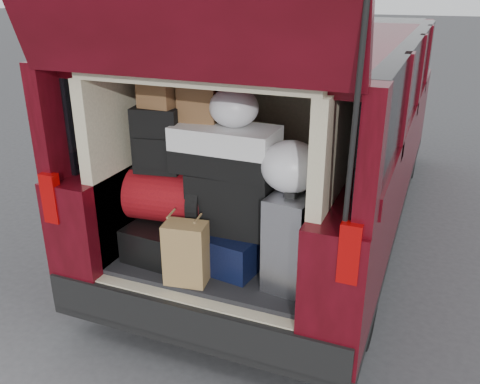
# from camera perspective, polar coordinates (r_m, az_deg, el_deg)

# --- Properties ---
(ground) EXTENTS (80.00, 80.00, 0.00)m
(ground) POSITION_cam_1_polar(r_m,az_deg,el_deg) (3.45, -2.91, -16.60)
(ground) COLOR #39393C
(ground) RESTS_ON ground
(minivan) EXTENTS (1.90, 5.35, 2.77)m
(minivan) POSITION_cam_1_polar(r_m,az_deg,el_deg) (4.60, 6.66, 6.36)
(minivan) COLOR black
(minivan) RESTS_ON ground
(load_floor) EXTENTS (1.24, 1.05, 0.55)m
(load_floor) POSITION_cam_1_polar(r_m,az_deg,el_deg) (3.49, -1.08, -10.47)
(load_floor) COLOR black
(load_floor) RESTS_ON ground
(black_hardshell) EXTENTS (0.43, 0.57, 0.22)m
(black_hardshell) POSITION_cam_1_polar(r_m,az_deg,el_deg) (3.32, -7.92, -4.86)
(black_hardshell) COLOR black
(black_hardshell) RESTS_ON load_floor
(navy_hardshell) EXTENTS (0.50, 0.58, 0.23)m
(navy_hardshell) POSITION_cam_1_polar(r_m,az_deg,el_deg) (3.19, -0.71, -5.70)
(navy_hardshell) COLOR black
(navy_hardshell) RESTS_ON load_floor
(silver_roller) EXTENTS (0.28, 0.40, 0.56)m
(silver_roller) POSITION_cam_1_polar(r_m,az_deg,el_deg) (2.90, 6.01, -5.23)
(silver_roller) COLOR silver
(silver_roller) RESTS_ON load_floor
(kraft_bag) EXTENTS (0.26, 0.19, 0.37)m
(kraft_bag) POSITION_cam_1_polar(r_m,az_deg,el_deg) (2.94, -6.08, -6.86)
(kraft_bag) COLOR olive
(kraft_bag) RESTS_ON load_floor
(red_duffel) EXTENTS (0.53, 0.38, 0.33)m
(red_duffel) POSITION_cam_1_polar(r_m,az_deg,el_deg) (3.21, -7.90, -0.47)
(red_duffel) COLOR maroon
(red_duffel) RESTS_ON black_hardshell
(black_soft_case) EXTENTS (0.51, 0.31, 0.36)m
(black_soft_case) POSITION_cam_1_polar(r_m,az_deg,el_deg) (3.04, -0.84, -1.00)
(black_soft_case) COLOR black
(black_soft_case) RESTS_ON navy_hardshell
(backpack) EXTENTS (0.30, 0.22, 0.40)m
(backpack) POSITION_cam_1_polar(r_m,az_deg,el_deg) (3.11, -9.25, 5.79)
(backpack) COLOR black
(backpack) RESTS_ON red_duffel
(twotone_duffel) EXTENTS (0.61, 0.32, 0.27)m
(twotone_duffel) POSITION_cam_1_polar(r_m,az_deg,el_deg) (2.96, -1.66, 4.81)
(twotone_duffel) COLOR white
(twotone_duffel) RESTS_ON black_soft_case
(grocery_sack_lower) EXTENTS (0.21, 0.17, 0.19)m
(grocery_sack_lower) POSITION_cam_1_polar(r_m,az_deg,el_deg) (3.06, -9.17, 11.13)
(grocery_sack_lower) COLOR brown
(grocery_sack_lower) RESTS_ON backpack
(grocery_sack_upper) EXTENTS (0.25, 0.21, 0.23)m
(grocery_sack_upper) POSITION_cam_1_polar(r_m,az_deg,el_deg) (3.05, -4.54, 10.13)
(grocery_sack_upper) COLOR brown
(grocery_sack_upper) RESTS_ON twotone_duffel
(plastic_bag_center) EXTENTS (0.30, 0.29, 0.23)m
(plastic_bag_center) POSITION_cam_1_polar(r_m,az_deg,el_deg) (2.88, -0.68, 9.47)
(plastic_bag_center) COLOR white
(plastic_bag_center) RESTS_ON twotone_duffel
(plastic_bag_right) EXTENTS (0.36, 0.34, 0.29)m
(plastic_bag_right) POSITION_cam_1_polar(r_m,az_deg,el_deg) (2.76, 5.72, 2.85)
(plastic_bag_right) COLOR white
(plastic_bag_right) RESTS_ON silver_roller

